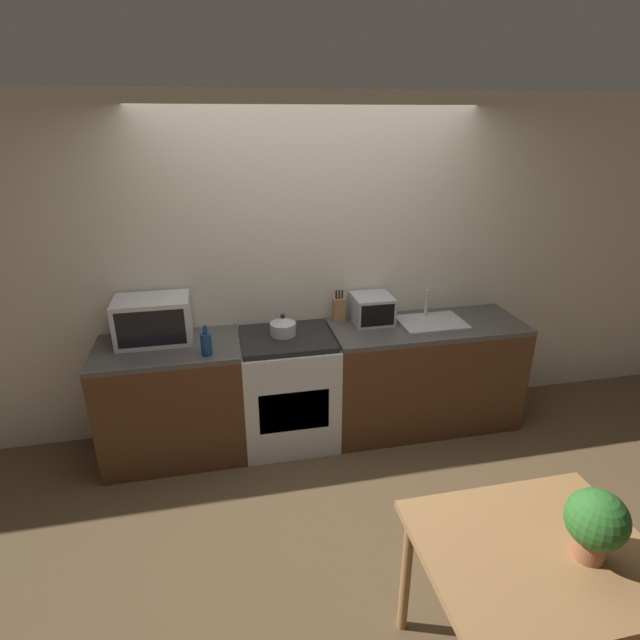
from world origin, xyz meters
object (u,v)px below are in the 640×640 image
object	(u,v)px
bottle	(206,343)
dining_table	(535,567)
stove_range	(288,389)
toaster_oven	(372,309)
kettle	(283,326)
microwave	(153,320)

from	to	relation	value
bottle	dining_table	distance (m)	2.31
stove_range	dining_table	size ratio (longest dim) A/B	0.94
toaster_oven	bottle	bearing A→B (deg)	-165.60
stove_range	dining_table	world-z (taller)	stove_range
bottle	dining_table	world-z (taller)	bottle
kettle	microwave	size ratio (longest dim) A/B	0.37
microwave	toaster_oven	world-z (taller)	microwave
kettle	bottle	xyz separation A→B (m)	(-0.56, -0.23, 0.01)
stove_range	dining_table	bearing A→B (deg)	-70.39
stove_range	toaster_oven	distance (m)	0.91
microwave	toaster_oven	distance (m)	1.66
kettle	dining_table	world-z (taller)	kettle
microwave	dining_table	size ratio (longest dim) A/B	0.55
stove_range	bottle	xyz separation A→B (m)	(-0.58, -0.19, 0.54)
kettle	microwave	world-z (taller)	microwave
bottle	toaster_oven	xyz separation A→B (m)	(1.29, 0.33, 0.03)
bottle	kettle	bearing A→B (deg)	21.94
toaster_oven	dining_table	xyz separation A→B (m)	(0.03, -2.20, -0.33)
bottle	toaster_oven	size ratio (longest dim) A/B	0.72
stove_range	bottle	size ratio (longest dim) A/B	4.15
stove_range	dining_table	distance (m)	2.20
dining_table	microwave	bearing A→B (deg)	127.68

